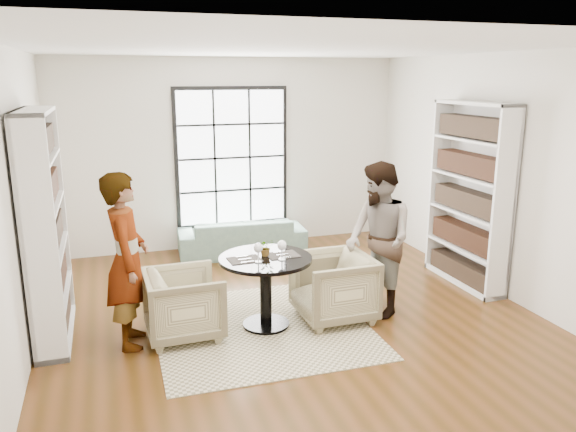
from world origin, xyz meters
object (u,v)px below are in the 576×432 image
object	(u,v)px
armchair_right	(333,287)
flower_centerpiece	(266,247)
wine_glass_left	(258,248)
person_right	(379,240)
person_left	(127,261)
wine_glass_right	(282,246)
pedestal_table	(266,277)
sofa	(242,236)
armchair_left	(184,304)

from	to	relation	value
armchair_right	flower_centerpiece	size ratio (longest dim) A/B	4.43
wine_glass_left	person_right	bearing A→B (deg)	3.81
person_left	flower_centerpiece	size ratio (longest dim) A/B	9.57
wine_glass_left	wine_glass_right	distance (m)	0.26
person_left	flower_centerpiece	xyz separation A→B (m)	(1.46, 0.01, -0.00)
person_right	wine_glass_left	bearing A→B (deg)	-88.91
pedestal_table	armchair_right	size ratio (longest dim) A/B	1.21
sofa	person_right	world-z (taller)	person_right
wine_glass_left	armchair_left	bearing A→B (deg)	166.66
pedestal_table	flower_centerpiece	xyz separation A→B (m)	(0.02, 0.05, 0.32)
sofa	person_left	size ratio (longest dim) A/B	1.07
sofa	armchair_left	distance (m)	2.89
pedestal_table	person_left	bearing A→B (deg)	178.22
armchair_left	armchair_right	size ratio (longest dim) A/B	0.95
sofa	flower_centerpiece	world-z (taller)	flower_centerpiece
person_left	person_right	world-z (taller)	person_left
wine_glass_left	flower_centerpiece	xyz separation A→B (m)	(0.14, 0.19, -0.06)
armchair_left	flower_centerpiece	world-z (taller)	flower_centerpiece
armchair_right	pedestal_table	bearing A→B (deg)	-93.88
person_right	wine_glass_right	size ratio (longest dim) A/B	8.25
armchair_left	person_left	bearing A→B (deg)	88.44
wine_glass_right	flower_centerpiece	distance (m)	0.24
armchair_left	armchair_right	distance (m)	1.68
armchair_left	wine_glass_left	size ratio (longest dim) A/B	3.74
sofa	armchair_left	bearing A→B (deg)	68.66
armchair_left	flower_centerpiece	distance (m)	1.06
person_right	sofa	bearing A→B (deg)	-162.94
wine_glass_left	pedestal_table	bearing A→B (deg)	49.78
person_left	wine_glass_right	distance (m)	1.59
sofa	flower_centerpiece	bearing A→B (deg)	86.76
sofa	wine_glass_left	distance (m)	2.91
person_left	pedestal_table	bearing A→B (deg)	-86.29
flower_centerpiece	wine_glass_right	bearing A→B (deg)	-57.22
armchair_right	person_left	size ratio (longest dim) A/B	0.46
armchair_right	flower_centerpiece	xyz separation A→B (m)	(-0.77, 0.10, 0.52)
pedestal_table	person_right	xyz separation A→B (m)	(1.33, -0.04, 0.31)
person_left	wine_glass_left	bearing A→B (deg)	-92.39
armchair_right	person_left	world-z (taller)	person_left
person_left	armchair_right	bearing A→B (deg)	-86.73
armchair_right	flower_centerpiece	world-z (taller)	flower_centerpiece
pedestal_table	armchair_right	xyz separation A→B (m)	(0.78, -0.04, -0.20)
pedestal_table	sofa	xyz separation A→B (m)	(0.37, 2.65, -0.30)
armchair_right	wine_glass_left	bearing A→B (deg)	-84.72
person_left	person_right	size ratio (longest dim) A/B	1.02
wine_glass_left	flower_centerpiece	bearing A→B (deg)	54.75
person_left	wine_glass_right	xyz separation A→B (m)	(1.58, -0.18, 0.06)
pedestal_table	flower_centerpiece	distance (m)	0.32
pedestal_table	person_right	distance (m)	1.37
sofa	person_right	xyz separation A→B (m)	(0.97, -2.69, 0.61)
sofa	wine_glass_left	size ratio (longest dim) A/B	9.11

